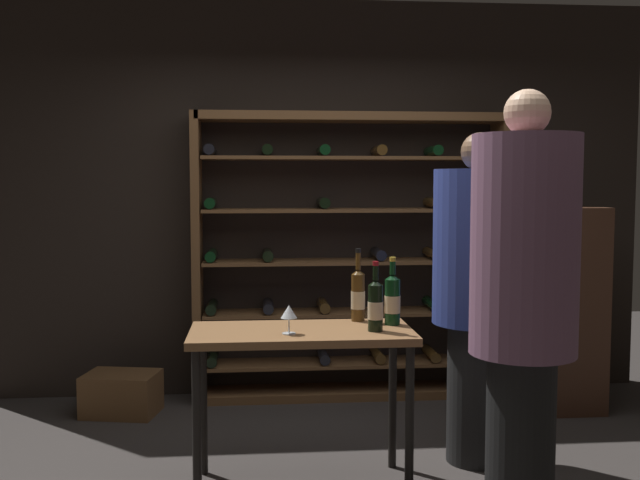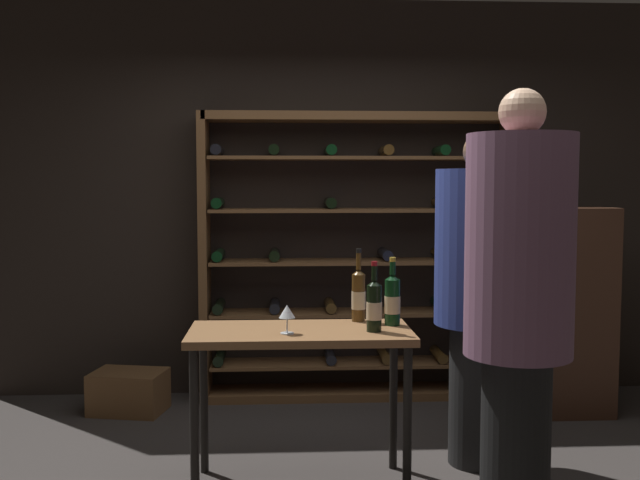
{
  "view_description": "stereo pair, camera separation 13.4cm",
  "coord_description": "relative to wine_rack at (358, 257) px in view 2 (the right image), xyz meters",
  "views": [
    {
      "loc": [
        -0.45,
        -3.62,
        1.57
      ],
      "look_at": [
        -0.11,
        0.22,
        1.27
      ],
      "focal_mm": 41.23,
      "sensor_mm": 36.0,
      "label": 1
    },
    {
      "loc": [
        -0.32,
        -3.63,
        1.57
      ],
      "look_at": [
        -0.11,
        0.22,
        1.27
      ],
      "focal_mm": 41.23,
      "sensor_mm": 36.0,
      "label": 2
    }
  ],
  "objects": [
    {
      "name": "tasting_table",
      "position": [
        -0.47,
        -1.58,
        -0.31
      ],
      "size": [
        1.13,
        0.54,
        0.82
      ],
      "color": "brown",
      "rests_on": "ground"
    },
    {
      "name": "wine_crate",
      "position": [
        -1.61,
        -0.28,
        -0.89
      ],
      "size": [
        0.54,
        0.43,
        0.28
      ],
      "primitive_type": "cube",
      "rotation": [
        0.0,
        0.0,
        -0.2
      ],
      "color": "brown",
      "rests_on": "ground"
    },
    {
      "name": "wine_rack",
      "position": [
        0.0,
        0.0,
        0.0
      ],
      "size": [
        2.26,
        0.32,
        2.06
      ],
      "color": "brown",
      "rests_on": "ground"
    },
    {
      "name": "display_cabinet",
      "position": [
        1.44,
        -0.45,
        -0.33
      ],
      "size": [
        0.44,
        0.36,
        1.4
      ],
      "primitive_type": "cube",
      "color": "#4C2D1E",
      "rests_on": "ground"
    },
    {
      "name": "wine_bottle_gold_foil",
      "position": [
        0.02,
        -1.49,
        -0.07
      ],
      "size": [
        0.08,
        0.08,
        0.36
      ],
      "color": "black",
      "rests_on": "tasting_table"
    },
    {
      "name": "wine_glass_stemmed_right",
      "position": [
        -0.53,
        -1.68,
        -0.1
      ],
      "size": [
        0.08,
        0.08,
        0.14
      ],
      "color": "silver",
      "rests_on": "tasting_table"
    },
    {
      "name": "person_guest_khaki",
      "position": [
        0.42,
        -2.29,
        0.06
      ],
      "size": [
        0.45,
        0.45,
        1.95
      ],
      "rotation": [
        0.0,
        0.0,
        -1.97
      ],
      "color": "black",
      "rests_on": "ground"
    },
    {
      "name": "person_bystander_red_print",
      "position": [
        0.53,
        -1.31,
        -0.02
      ],
      "size": [
        0.5,
        0.5,
        1.84
      ],
      "rotation": [
        0.0,
        0.0,
        2.51
      ],
      "color": "black",
      "rests_on": "ground"
    },
    {
      "name": "wine_bottle_amber_reserve",
      "position": [
        -0.1,
        -1.65,
        -0.07
      ],
      "size": [
        0.08,
        0.08,
        0.35
      ],
      "color": "black",
      "rests_on": "tasting_table"
    },
    {
      "name": "back_wall",
      "position": [
        -0.25,
        0.21,
        0.42
      ],
      "size": [
        4.94,
        0.1,
        2.89
      ],
      "primitive_type": "cube",
      "color": "black",
      "rests_on": "ground"
    },
    {
      "name": "wine_bottle_green_slim",
      "position": [
        -0.15,
        -1.37,
        -0.06
      ],
      "size": [
        0.08,
        0.08,
        0.39
      ],
      "color": "#4C3314",
      "rests_on": "tasting_table"
    }
  ]
}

